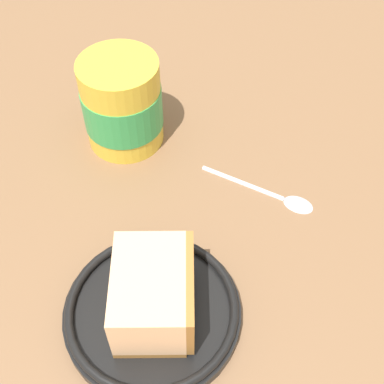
{
  "coord_description": "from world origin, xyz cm",
  "views": [
    {
      "loc": [
        -23.54,
        -20.15,
        40.3
      ],
      "look_at": [
        -1.3,
        0.43,
        3.0
      ],
      "focal_mm": 48.46,
      "sensor_mm": 36.0,
      "label": 1
    }
  ],
  "objects_px": {
    "small_plate": "(152,311)",
    "cake_slice": "(153,294)",
    "teaspoon": "(280,196)",
    "tea_mug": "(122,103)"
  },
  "relations": [
    {
      "from": "small_plate",
      "to": "cake_slice",
      "type": "xyz_separation_m",
      "value": [
        0.0,
        -0.0,
        0.03
      ]
    },
    {
      "from": "cake_slice",
      "to": "tea_mug",
      "type": "distance_m",
      "value": 0.22
    },
    {
      "from": "cake_slice",
      "to": "teaspoon",
      "type": "relative_size",
      "value": 0.85
    },
    {
      "from": "small_plate",
      "to": "cake_slice",
      "type": "height_order",
      "value": "cake_slice"
    },
    {
      "from": "small_plate",
      "to": "cake_slice",
      "type": "distance_m",
      "value": 0.03
    },
    {
      "from": "tea_mug",
      "to": "teaspoon",
      "type": "bearing_deg",
      "value": -75.7
    },
    {
      "from": "tea_mug",
      "to": "teaspoon",
      "type": "distance_m",
      "value": 0.19
    },
    {
      "from": "small_plate",
      "to": "tea_mug",
      "type": "height_order",
      "value": "tea_mug"
    },
    {
      "from": "small_plate",
      "to": "teaspoon",
      "type": "relative_size",
      "value": 1.23
    },
    {
      "from": "teaspoon",
      "to": "small_plate",
      "type": "bearing_deg",
      "value": 179.3
    }
  ]
}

